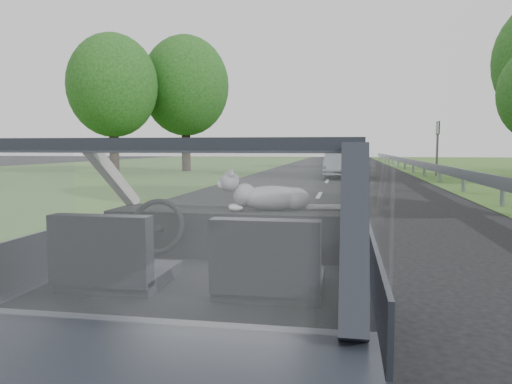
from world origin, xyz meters
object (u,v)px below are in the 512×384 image
at_px(other_car, 341,163).
at_px(subject_car, 205,273).
at_px(highway_sign, 437,149).
at_px(cat, 273,196).

bearing_deg(other_car, subject_car, -90.11).
relative_size(other_car, highway_sign, 1.52).
bearing_deg(highway_sign, subject_car, -100.86).
bearing_deg(subject_car, cat, 65.79).
xyz_separation_m(subject_car, highway_sign, (5.09, 22.79, 0.60)).
bearing_deg(highway_sign, cat, -100.51).
bearing_deg(subject_car, highway_sign, 77.40).
relative_size(subject_car, cat, 6.38).
bearing_deg(cat, subject_car, -128.49).
bearing_deg(cat, other_car, 75.06).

